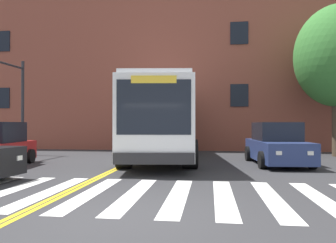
{
  "coord_description": "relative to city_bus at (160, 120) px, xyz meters",
  "views": [
    {
      "loc": [
        1.53,
        -5.75,
        1.66
      ],
      "look_at": [
        -0.33,
        8.84,
        1.79
      ],
      "focal_mm": 35.0,
      "sensor_mm": 36.0,
      "label": 1
    }
  ],
  "objects": [
    {
      "name": "ground_plane",
      "position": [
        0.83,
        -9.86,
        -1.87
      ],
      "size": [
        120.0,
        120.0,
        0.0
      ],
      "primitive_type": "plane",
      "color": "#303033"
    },
    {
      "name": "crosswalk",
      "position": [
        1.09,
        -8.01,
        -1.87
      ],
      "size": [
        14.22,
        4.09,
        0.01
      ],
      "color": "white",
      "rests_on": "ground"
    },
    {
      "name": "lane_line_yellow_inner",
      "position": [
        -1.18,
        5.99,
        -1.87
      ],
      "size": [
        0.12,
        36.0,
        0.01
      ],
      "primitive_type": "cube",
      "color": "gold",
      "rests_on": "ground"
    },
    {
      "name": "lane_line_yellow_outer",
      "position": [
        -1.02,
        5.99,
        -1.87
      ],
      "size": [
        0.12,
        36.0,
        0.01
      ],
      "primitive_type": "cube",
      "color": "gold",
      "rests_on": "ground"
    },
    {
      "name": "city_bus",
      "position": [
        0.0,
        0.0,
        0.0
      ],
      "size": [
        3.93,
        11.47,
        3.45
      ],
      "color": "white",
      "rests_on": "ground"
    },
    {
      "name": "car_navy_far_lane",
      "position": [
        5.12,
        -1.55,
        -1.08
      ],
      "size": [
        2.29,
        4.53,
        1.75
      ],
      "color": "navy",
      "rests_on": "ground"
    },
    {
      "name": "car_silver_behind_bus",
      "position": [
        -0.4,
        10.03,
        -1.1
      ],
      "size": [
        2.17,
        4.6,
        1.69
      ],
      "color": "#B7BABF",
      "rests_on": "ground"
    },
    {
      "name": "traffic_light_far_corner",
      "position": [
        -7.79,
        -0.39,
        1.58
      ],
      "size": [
        0.35,
        3.48,
        5.11
      ],
      "color": "#28282D",
      "rests_on": "ground"
    },
    {
      "name": "building_facade",
      "position": [
        4.19,
        8.7,
        5.07
      ],
      "size": [
        39.73,
        7.37,
        13.87
      ],
      "color": "brown",
      "rests_on": "ground"
    }
  ]
}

